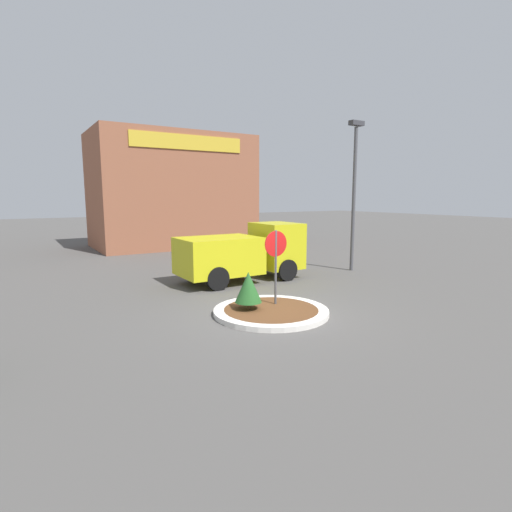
{
  "coord_description": "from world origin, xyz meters",
  "views": [
    {
      "loc": [
        -6.25,
        -9.27,
        3.38
      ],
      "look_at": [
        0.98,
        2.41,
        1.31
      ],
      "focal_mm": 28.0,
      "sensor_mm": 36.0,
      "label": 1
    }
  ],
  "objects": [
    {
      "name": "storefront_building",
      "position": [
        3.36,
        17.1,
        3.71
      ],
      "size": [
        10.21,
        6.07,
        7.41
      ],
      "color": "#93563D",
      "rests_on": "ground_plane"
    },
    {
      "name": "stop_sign",
      "position": [
        0.43,
        0.4,
        1.67
      ],
      "size": [
        0.77,
        0.07,
        2.38
      ],
      "color": "#4C4C51",
      "rests_on": "ground_plane"
    },
    {
      "name": "ground_plane",
      "position": [
        0.0,
        0.0,
        0.0
      ],
      "size": [
        120.0,
        120.0,
        0.0
      ],
      "primitive_type": "plane",
      "color": "#514F4C"
    },
    {
      "name": "light_pole",
      "position": [
        6.97,
        3.76,
        3.87
      ],
      "size": [
        0.7,
        0.3,
        6.62
      ],
      "color": "#4C4C51",
      "rests_on": "ground_plane"
    },
    {
      "name": "utility_truck",
      "position": [
        1.62,
        4.42,
        1.16
      ],
      "size": [
        5.05,
        2.22,
        2.27
      ],
      "rotation": [
        0.0,
        0.0,
        0.01
      ],
      "color": "gold",
      "rests_on": "ground_plane"
    },
    {
      "name": "island_shrub",
      "position": [
        -0.56,
        0.34,
        0.8
      ],
      "size": [
        0.78,
        0.78,
        1.09
      ],
      "color": "brown",
      "rests_on": "traffic_island"
    },
    {
      "name": "traffic_island",
      "position": [
        0.0,
        0.0,
        0.07
      ],
      "size": [
        3.33,
        3.33,
        0.15
      ],
      "color": "silver",
      "rests_on": "ground_plane"
    }
  ]
}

